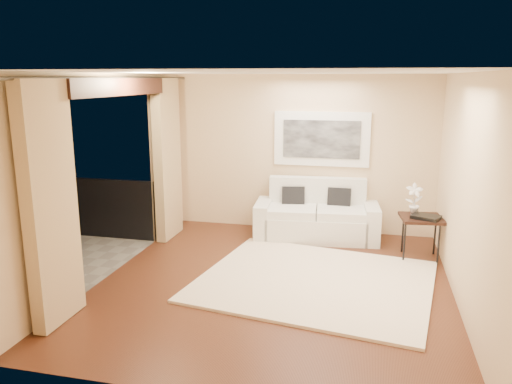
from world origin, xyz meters
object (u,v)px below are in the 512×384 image
(sofa, at_px, (317,217))
(orchid, at_px, (414,199))
(side_table, at_px, (421,221))
(balcony_chair_near, at_px, (35,242))
(bistro_table, at_px, (20,214))
(balcony_chair_far, at_px, (28,217))
(ice_bucket, at_px, (14,199))

(sofa, xyz_separation_m, orchid, (1.50, -0.56, 0.53))
(side_table, relative_size, balcony_chair_near, 0.60)
(balcony_chair_near, bearing_deg, sofa, 32.61)
(sofa, relative_size, orchid, 4.47)
(side_table, bearing_deg, sofa, 157.19)
(bistro_table, bearing_deg, balcony_chair_near, -44.11)
(sofa, height_order, bistro_table, sofa)
(sofa, relative_size, balcony_chair_far, 1.93)
(orchid, bearing_deg, balcony_chair_far, -165.08)
(side_table, height_order, bistro_table, bistro_table)
(orchid, distance_m, ice_bucket, 5.88)
(bistro_table, relative_size, ice_bucket, 4.08)
(bistro_table, distance_m, ice_bucket, 0.29)
(sofa, bearing_deg, orchid, -25.73)
(side_table, xyz_separation_m, bistro_table, (-5.60, -1.53, 0.15))
(side_table, distance_m, bistro_table, 5.81)
(side_table, bearing_deg, orchid, 132.44)
(balcony_chair_far, distance_m, balcony_chair_near, 1.26)
(sofa, relative_size, balcony_chair_near, 1.93)
(balcony_chair_far, bearing_deg, sofa, -143.44)
(side_table, xyz_separation_m, balcony_chair_near, (-4.80, -2.30, 0.05))
(sofa, bearing_deg, bistro_table, -156.49)
(ice_bucket, bearing_deg, bistro_table, -34.97)
(ice_bucket, bearing_deg, orchid, 14.97)
(sofa, xyz_separation_m, ice_bucket, (-4.18, -2.07, 0.57))
(side_table, xyz_separation_m, ice_bucket, (-5.79, -1.39, 0.33))
(orchid, xyz_separation_m, ice_bucket, (-5.68, -1.52, 0.04))
(balcony_chair_near, height_order, ice_bucket, balcony_chair_near)
(orchid, bearing_deg, side_table, -47.56)
(bistro_table, xyz_separation_m, balcony_chair_near, (0.80, -0.78, -0.10))
(balcony_chair_far, height_order, ice_bucket, balcony_chair_far)
(sofa, bearing_deg, ice_bucket, -159.04)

